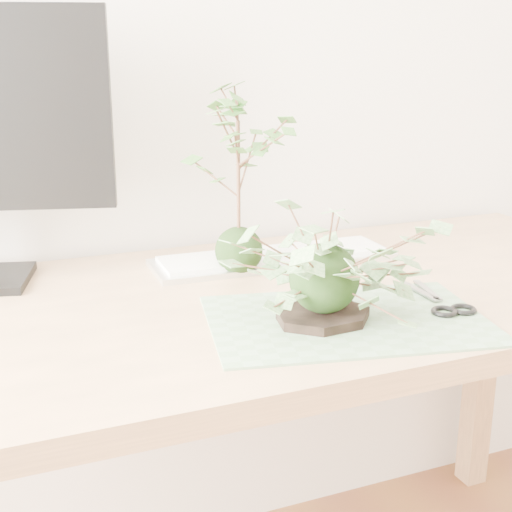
% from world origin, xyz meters
% --- Properties ---
extents(desk, '(1.60, 0.70, 0.74)m').
position_xyz_m(desk, '(0.06, 1.23, 0.65)').
color(desk, tan).
rests_on(desk, ground_plane).
extents(cutting_mat, '(0.48, 0.37, 0.00)m').
position_xyz_m(cutting_mat, '(0.12, 1.06, 0.74)').
color(cutting_mat, '#5E835A').
rests_on(cutting_mat, desk).
extents(stone_dish, '(0.17, 0.17, 0.01)m').
position_xyz_m(stone_dish, '(0.09, 1.07, 0.75)').
color(stone_dish, black).
rests_on(stone_dish, cutting_mat).
extents(ivy_kokedama, '(0.37, 0.37, 0.22)m').
position_xyz_m(ivy_kokedama, '(0.09, 1.07, 0.86)').
color(ivy_kokedama, black).
rests_on(ivy_kokedama, stone_dish).
extents(maple_kokedama, '(0.25, 0.25, 0.38)m').
position_xyz_m(maple_kokedama, '(0.05, 1.36, 1.00)').
color(maple_kokedama, black).
rests_on(maple_kokedama, desk).
extents(keyboard, '(0.49, 0.16, 0.02)m').
position_xyz_m(keyboard, '(0.15, 1.40, 0.75)').
color(keyboard, silver).
rests_on(keyboard, desk).
extents(scissors, '(0.08, 0.18, 0.01)m').
position_xyz_m(scissors, '(0.30, 1.04, 0.75)').
color(scissors, gray).
rests_on(scissors, cutting_mat).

